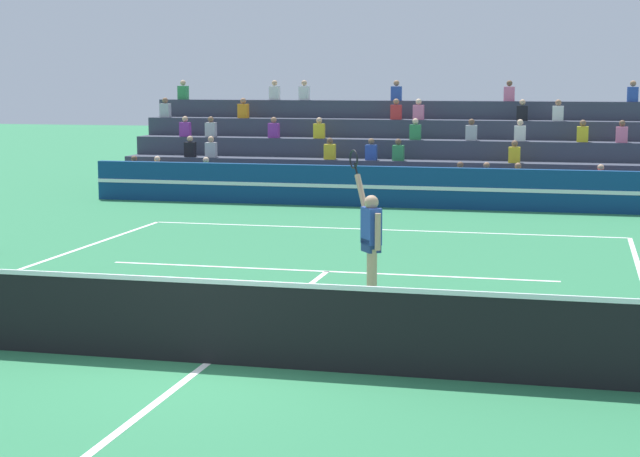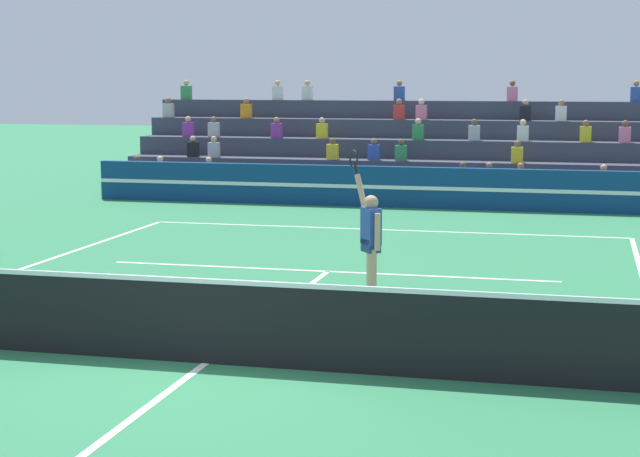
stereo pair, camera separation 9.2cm
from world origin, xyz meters
name	(u,v)px [view 2 (the right image)]	position (x,y,z in m)	size (l,w,h in m)	color
ground_plane	(206,363)	(0.00, 0.00, 0.00)	(120.00, 120.00, 0.00)	#2D7A4C
court_lines	(206,363)	(0.00, 0.00, 0.00)	(11.10, 23.90, 0.01)	white
tennis_net	(205,320)	(0.00, 0.00, 0.54)	(12.00, 0.10, 1.10)	#2D6B38
sponsor_banner_wall	(413,187)	(0.00, 16.19, 0.55)	(18.00, 0.26, 1.10)	navy
bleacher_stand	(432,159)	(0.00, 19.99, 1.02)	(18.00, 4.75, 3.38)	#383D4C
tennis_player	(370,242)	(1.31, 3.78, 0.99)	(0.71, 0.98, 2.42)	tan
tennis_ball	(525,346)	(3.77, 1.70, 0.03)	(0.07, 0.07, 0.07)	#C6DB33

